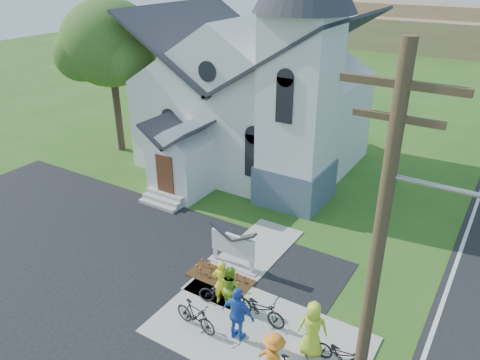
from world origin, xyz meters
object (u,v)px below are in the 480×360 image
Objects in this scene: cyclist_1 at (230,286)px; cyclist_4 at (313,329)px; bike_0 at (222,293)px; bike_2 at (260,308)px; bike_4 at (341,354)px; cyclist_3 at (274,359)px; church_sign at (233,245)px; bike_1 at (196,316)px; cyclist_0 at (222,282)px; utility_pole at (378,269)px; cyclist_2 at (238,314)px.

cyclist_1 is 0.84× the size of cyclist_4.
bike_0 is 1.05× the size of cyclist_1.
cyclist_4 is at bearing -98.05° from bike_2.
cyclist_3 is at bearing 139.71° from bike_4.
church_sign is at bearing 3.97° from bike_0.
bike_1 is (-0.05, -1.45, 0.07)m from bike_0.
bike_0 is at bearing -28.76° from cyclist_4.
utility_pole is at bearing 136.95° from cyclist_0.
utility_pole is 6.89m from bike_2.
utility_pole reaches higher than cyclist_1.
cyclist_3 is at bearing 151.08° from cyclist_2.
cyclist_4 is (-2.10, 2.21, -4.40)m from utility_pole.
cyclist_0 is 3.77m from cyclist_3.
church_sign is 1.30× the size of bike_1.
cyclist_0 is 1.04× the size of bike_1.
bike_1 is 0.87× the size of bike_2.
cyclist_3 is (3.14, -2.03, 0.43)m from bike_0.
cyclist_0 is 1.80m from cyclist_2.
cyclist_2 is 2.34m from cyclist_4.
cyclist_1 is 0.94× the size of bike_1.
cyclist_2 is 1.11× the size of cyclist_3.
church_sign is 1.25× the size of cyclist_0.
utility_pole is 6.25× the size of cyclist_1.
bike_4 is (3.20, 0.70, -0.54)m from cyclist_2.
cyclist_2 is at bearing 148.46° from cyclist_1.
bike_0 is 3.77m from cyclist_3.
bike_4 is at bearing -120.25° from cyclist_3.
bike_1 is at bearing 70.54° from cyclist_0.
bike_0 is at bearing 155.23° from utility_pole.
bike_1 is at bearing 168.39° from utility_pole.
cyclist_0 reaches higher than cyclist_3.
cyclist_3 is at bearing -93.34° from bike_1.
cyclist_2 reaches higher than cyclist_0.
bike_4 is (5.42, -2.48, -0.54)m from church_sign.
bike_1 is 1.53m from cyclist_2.
cyclist_1 is 0.97× the size of bike_4.
church_sign is 1.13× the size of bike_2.
bike_4 is at bearing -94.38° from bike_2.
cyclist_4 reaches higher than bike_0.
utility_pole reaches higher than bike_4.
cyclist_0 is 1.10× the size of cyclist_1.
cyclist_1 is 0.91× the size of cyclist_3.
utility_pole is 7.62m from bike_1.
cyclist_2 is at bearing 122.37° from cyclist_0.
cyclist_3 is at bearing 128.67° from cyclist_0.
cyclist_2 is 1.02× the size of cyclist_4.
bike_1 is (-0.04, -1.49, -0.37)m from cyclist_0.
cyclist_1 is at bearing -25.81° from cyclist_3.
utility_pole is at bearing 159.34° from cyclist_2.
cyclist_0 is at bearing 5.57° from bike_1.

